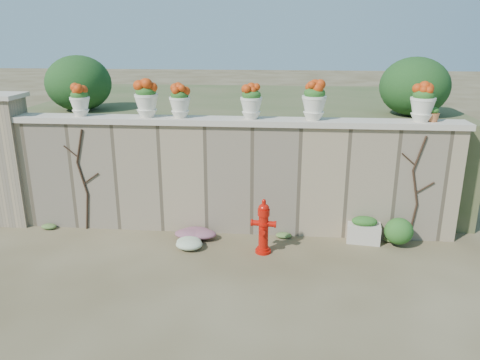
# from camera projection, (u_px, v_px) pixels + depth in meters

# --- Properties ---
(ground) EXTENTS (80.00, 80.00, 0.00)m
(ground) POSITION_uv_depth(u_px,v_px,m) (217.00, 277.00, 7.08)
(ground) COLOR #4B3E25
(ground) RESTS_ON ground
(stone_wall) EXTENTS (8.00, 0.40, 2.00)m
(stone_wall) POSITION_uv_depth(u_px,v_px,m) (230.00, 178.00, 8.48)
(stone_wall) COLOR gray
(stone_wall) RESTS_ON ground
(wall_cap) EXTENTS (8.10, 0.52, 0.10)m
(wall_cap) POSITION_uv_depth(u_px,v_px,m) (230.00, 121.00, 8.16)
(wall_cap) COLOR beige
(wall_cap) RESTS_ON stone_wall
(gate_pillar) EXTENTS (0.72, 0.72, 2.48)m
(gate_pillar) POSITION_uv_depth(u_px,v_px,m) (10.00, 159.00, 8.76)
(gate_pillar) COLOR gray
(gate_pillar) RESTS_ON ground
(raised_fill) EXTENTS (9.00, 6.00, 2.00)m
(raised_fill) POSITION_uv_depth(u_px,v_px,m) (244.00, 140.00, 11.52)
(raised_fill) COLOR #384C23
(raised_fill) RESTS_ON ground
(back_shrub_left) EXTENTS (1.30, 1.30, 1.10)m
(back_shrub_left) POSITION_uv_depth(u_px,v_px,m) (79.00, 83.00, 9.43)
(back_shrub_left) COLOR #143814
(back_shrub_left) RESTS_ON raised_fill
(back_shrub_right) EXTENTS (1.30, 1.30, 1.10)m
(back_shrub_right) POSITION_uv_depth(u_px,v_px,m) (415.00, 87.00, 8.86)
(back_shrub_right) COLOR #143814
(back_shrub_right) RESTS_ON raised_fill
(vine_left) EXTENTS (0.60, 0.04, 1.91)m
(vine_left) POSITION_uv_depth(u_px,v_px,m) (83.00, 179.00, 8.51)
(vine_left) COLOR black
(vine_left) RESTS_ON ground
(vine_right) EXTENTS (0.60, 0.04, 1.91)m
(vine_right) POSITION_uv_depth(u_px,v_px,m) (416.00, 188.00, 8.00)
(vine_right) COLOR black
(vine_right) RESTS_ON ground
(fire_hydrant) EXTENTS (0.41, 0.29, 0.94)m
(fire_hydrant) POSITION_uv_depth(u_px,v_px,m) (263.00, 226.00, 7.72)
(fire_hydrant) COLOR #B61007
(fire_hydrant) RESTS_ON ground
(planter_box) EXTENTS (0.61, 0.40, 0.47)m
(planter_box) POSITION_uv_depth(u_px,v_px,m) (364.00, 230.00, 8.20)
(planter_box) COLOR beige
(planter_box) RESTS_ON ground
(green_shrub) EXTENTS (0.69, 0.62, 0.65)m
(green_shrub) POSITION_uv_depth(u_px,v_px,m) (398.00, 229.00, 7.98)
(green_shrub) COLOR #1E5119
(green_shrub) RESTS_ON ground
(magenta_clump) EXTENTS (0.88, 0.59, 0.23)m
(magenta_clump) POSITION_uv_depth(u_px,v_px,m) (200.00, 232.00, 8.38)
(magenta_clump) COLOR #AE2280
(magenta_clump) RESTS_ON ground
(white_flowers) EXTENTS (0.57, 0.46, 0.21)m
(white_flowers) POSITION_uv_depth(u_px,v_px,m) (192.00, 243.00, 7.97)
(white_flowers) COLOR white
(white_flowers) RESTS_ON ground
(urn_pot_0) EXTENTS (0.35, 0.35, 0.55)m
(urn_pot_0) POSITION_uv_depth(u_px,v_px,m) (80.00, 101.00, 8.30)
(urn_pot_0) COLOR silver
(urn_pot_0) RESTS_ON wall_cap
(urn_pot_1) EXTENTS (0.41, 0.41, 0.65)m
(urn_pot_1) POSITION_uv_depth(u_px,v_px,m) (146.00, 99.00, 8.18)
(urn_pot_1) COLOR silver
(urn_pot_1) RESTS_ON wall_cap
(urn_pot_2) EXTENTS (0.37, 0.37, 0.58)m
(urn_pot_2) POSITION_uv_depth(u_px,v_px,m) (180.00, 101.00, 8.14)
(urn_pot_2) COLOR silver
(urn_pot_2) RESTS_ON wall_cap
(urn_pot_3) EXTENTS (0.38, 0.38, 0.59)m
(urn_pot_3) POSITION_uv_depth(u_px,v_px,m) (251.00, 102.00, 8.03)
(urn_pot_3) COLOR silver
(urn_pot_3) RESTS_ON wall_cap
(urn_pot_4) EXTENTS (0.42, 0.42, 0.66)m
(urn_pot_4) POSITION_uv_depth(u_px,v_px,m) (314.00, 101.00, 7.93)
(urn_pot_4) COLOR silver
(urn_pot_4) RESTS_ON wall_cap
(urn_pot_5) EXTENTS (0.41, 0.41, 0.65)m
(urn_pot_5) POSITION_uv_depth(u_px,v_px,m) (423.00, 102.00, 7.77)
(urn_pot_5) COLOR silver
(urn_pot_5) RESTS_ON wall_cap
(terracotta_pot) EXTENTS (0.20, 0.20, 0.24)m
(terracotta_pot) POSITION_uv_depth(u_px,v_px,m) (433.00, 115.00, 7.82)
(terracotta_pot) COLOR #AA6034
(terracotta_pot) RESTS_ON wall_cap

